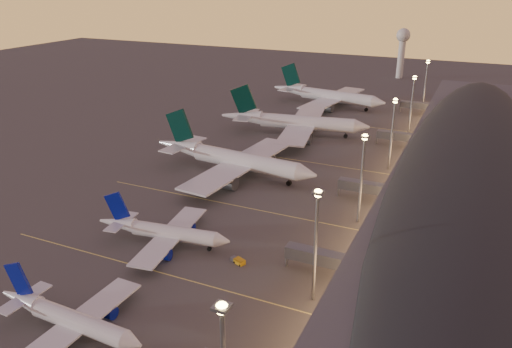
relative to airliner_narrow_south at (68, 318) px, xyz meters
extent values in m
plane|color=#43403E|center=(3.70, 29.86, -3.27)|extent=(700.00, 700.00, 0.00)
cylinder|color=silver|center=(3.07, -0.08, 0.06)|extent=(21.96, 4.32, 3.72)
cone|color=silver|center=(15.76, -0.44, 0.06)|extent=(3.63, 3.82, 3.72)
cone|color=silver|center=(-12.79, 0.35, 0.52)|extent=(9.97, 3.99, 3.72)
cube|color=silver|center=(2.01, -0.06, -0.59)|extent=(7.21, 31.51, 0.41)
cylinder|color=navy|center=(2.91, 6.82, -1.85)|extent=(5.01, 2.93, 2.79)
cube|color=navy|center=(-12.30, 0.34, 5.35)|extent=(6.83, 0.75, 8.08)
cube|color=silver|center=(-11.59, 0.32, 1.08)|extent=(3.84, 11.38, 0.26)
cylinder|color=black|center=(12.25, -0.34, -2.54)|extent=(0.31, 0.31, 1.47)
cylinder|color=black|center=(1.38, 2.57, -2.54)|extent=(0.31, 0.31, 1.47)
cylinder|color=black|center=(1.38, 2.57, -2.75)|extent=(1.06, 0.68, 1.04)
cylinder|color=black|center=(1.24, -2.64, -2.54)|extent=(0.31, 0.31, 1.47)
cylinder|color=black|center=(1.24, -2.64, -2.75)|extent=(1.06, 0.68, 1.04)
cylinder|color=silver|center=(-0.05, 37.11, 0.18)|extent=(23.00, 6.87, 3.86)
cone|color=silver|center=(13.00, 38.87, 0.18)|extent=(4.14, 4.32, 3.86)
cone|color=silver|center=(-16.36, 34.90, 0.67)|extent=(10.67, 5.20, 3.86)
cube|color=silver|center=(-1.14, 36.96, -0.49)|extent=(10.89, 33.11, 0.42)
cylinder|color=navy|center=(-1.37, 44.15, -1.80)|extent=(5.46, 3.56, 2.90)
cylinder|color=navy|center=(0.55, 29.97, -1.80)|extent=(5.46, 3.56, 2.90)
cube|color=navy|center=(-15.86, 34.97, 5.67)|extent=(7.09, 1.52, 8.38)
cube|color=silver|center=(-15.13, 35.07, 1.25)|extent=(5.20, 12.09, 0.27)
cylinder|color=black|center=(9.39, 38.39, -2.51)|extent=(0.35, 0.35, 1.52)
cylinder|color=black|center=(9.39, 38.39, -2.73)|extent=(1.16, 0.81, 1.08)
cylinder|color=black|center=(-2.22, 39.54, -2.51)|extent=(0.35, 0.35, 1.52)
cylinder|color=black|center=(-2.22, 39.54, -2.73)|extent=(1.16, 0.81, 1.08)
cylinder|color=black|center=(-1.50, 34.18, -2.51)|extent=(0.35, 0.35, 1.52)
cylinder|color=black|center=(-1.50, 34.18, -2.73)|extent=(1.16, 0.81, 1.08)
cylinder|color=silver|center=(-4.00, 87.60, 2.13)|extent=(40.12, 9.79, 6.01)
cone|color=silver|center=(18.96, 85.38, 2.13)|extent=(6.95, 6.59, 6.01)
cone|color=silver|center=(-32.70, 90.36, 2.89)|extent=(18.44, 7.70, 6.01)
cube|color=silver|center=(-5.91, 87.78, 1.08)|extent=(17.05, 58.91, 0.66)
cylinder|color=#595B60|center=(-3.41, 100.37, -0.94)|extent=(9.36, 5.35, 4.51)
cylinder|color=#595B60|center=(-5.86, 74.94, -0.94)|extent=(9.36, 5.35, 4.51)
cube|color=black|center=(-31.81, 90.28, 10.64)|extent=(11.88, 2.03, 13.33)
cube|color=silver|center=(-30.53, 90.15, 3.79)|extent=(8.38, 21.42, 0.42)
cylinder|color=black|center=(12.61, 86.00, -2.07)|extent=(0.52, 0.52, 2.40)
cylinder|color=black|center=(12.61, 86.00, -2.43)|extent=(1.78, 1.21, 1.68)
cylinder|color=black|center=(-6.79, 92.09, -2.07)|extent=(0.52, 0.52, 2.40)
cylinder|color=black|center=(-6.79, 92.09, -2.43)|extent=(1.78, 1.21, 1.68)
cylinder|color=black|center=(-7.59, 83.72, -2.07)|extent=(0.52, 0.52, 2.40)
cylinder|color=black|center=(-7.59, 83.72, -2.43)|extent=(1.78, 1.21, 1.68)
cylinder|color=silver|center=(-0.65, 141.47, 2.21)|extent=(40.76, 12.74, 6.10)
cone|color=silver|center=(22.43, 145.37, 2.21)|extent=(7.43, 7.09, 6.10)
cone|color=silver|center=(-29.50, 136.59, 2.98)|extent=(18.97, 9.05, 6.10)
cube|color=silver|center=(-2.57, 141.14, 1.15)|extent=(21.37, 60.05, 0.67)
cylinder|color=#595B60|center=(-3.45, 154.14, -0.91)|extent=(9.74, 6.03, 4.57)
cylinder|color=#595B60|center=(0.87, 128.58, -0.91)|extent=(9.74, 6.03, 4.57)
cube|color=black|center=(-28.60, 136.74, 10.85)|extent=(12.01, 2.91, 13.53)
cube|color=silver|center=(-27.32, 136.95, 3.89)|extent=(9.95, 22.00, 0.43)
cylinder|color=black|center=(16.04, 144.29, -2.05)|extent=(0.56, 0.56, 2.44)
cylinder|color=black|center=(16.04, 144.29, -2.42)|extent=(1.86, 1.34, 1.71)
cylinder|color=black|center=(-4.57, 145.13, -2.05)|extent=(0.56, 0.56, 2.44)
cylinder|color=black|center=(-4.57, 145.13, -2.42)|extent=(1.86, 1.34, 1.71)
cylinder|color=black|center=(-3.14, 136.72, -2.05)|extent=(0.56, 0.56, 2.44)
cylinder|color=black|center=(-3.14, 136.72, -2.42)|extent=(1.86, 1.34, 1.71)
cylinder|color=silver|center=(-2.72, 195.21, 2.15)|extent=(40.27, 12.10, 6.02)
cone|color=silver|center=(20.13, 191.64, 2.15)|extent=(7.28, 6.94, 6.02)
cone|color=silver|center=(-31.27, 199.68, 2.90)|extent=(18.70, 8.73, 6.02)
cube|color=silver|center=(-4.62, 195.51, 1.09)|extent=(20.42, 59.29, 0.66)
cylinder|color=#595B60|center=(-1.37, 207.96, -0.94)|extent=(9.58, 5.85, 4.52)
cylinder|color=#595B60|center=(-5.33, 182.66, -0.94)|extent=(9.58, 5.85, 4.52)
cube|color=black|center=(-30.38, 199.54, 10.68)|extent=(11.87, 2.73, 13.36)
cube|color=silver|center=(-29.11, 199.34, 3.80)|extent=(9.58, 21.69, 0.42)
cylinder|color=black|center=(13.81, 192.62, -2.07)|extent=(0.55, 0.55, 2.41)
cylinder|color=black|center=(13.81, 192.62, -2.43)|extent=(1.83, 1.30, 1.69)
cylinder|color=black|center=(-5.24, 199.87, -2.07)|extent=(0.55, 0.55, 2.41)
cylinder|color=black|center=(-5.24, 199.87, -2.43)|extent=(1.83, 1.30, 1.69)
cylinder|color=black|center=(-6.54, 191.54, -2.07)|extent=(0.55, 0.55, 2.41)
cylinder|color=black|center=(-6.54, 191.54, -2.43)|extent=(1.83, 1.30, 1.69)
cube|color=#4B4A4F|center=(65.70, 102.36, 2.73)|extent=(40.00, 255.00, 12.00)
ellipsoid|color=black|center=(65.70, 102.36, 8.73)|extent=(39.00, 253.00, 10.92)
cube|color=#FFAB5E|center=(45.50, 102.36, 1.73)|extent=(0.40, 244.80, 8.00)
cube|color=#595B60|center=(37.70, 39.86, 1.23)|extent=(16.00, 3.20, 3.00)
cylinder|color=slate|center=(29.70, 39.86, -1.07)|extent=(0.70, 0.70, 4.40)
cube|color=#595B60|center=(37.70, 84.86, 1.23)|extent=(16.00, 3.20, 3.00)
cylinder|color=slate|center=(29.70, 84.86, -1.07)|extent=(0.70, 0.70, 4.40)
cube|color=#595B60|center=(37.70, 141.86, 1.23)|extent=(16.00, 3.20, 3.00)
cylinder|color=slate|center=(29.70, 141.86, -1.07)|extent=(0.70, 0.70, 4.40)
cube|color=#595B60|center=(37.70, 197.86, 1.23)|extent=(16.00, 3.20, 3.00)
cylinder|color=slate|center=(29.70, 197.86, -1.07)|extent=(0.70, 0.70, 4.40)
cube|color=slate|center=(39.70, -10.14, 21.93)|extent=(2.20, 2.20, 0.50)
sphere|color=#EAC054|center=(39.70, -10.14, 21.73)|extent=(1.80, 1.80, 1.80)
cylinder|color=slate|center=(39.70, 29.86, 9.23)|extent=(0.70, 0.70, 25.00)
cube|color=slate|center=(39.70, 29.86, 21.93)|extent=(2.20, 2.20, 0.50)
sphere|color=#EAC054|center=(39.70, 29.86, 21.73)|extent=(1.80, 1.80, 1.80)
cylinder|color=slate|center=(39.70, 69.86, 9.23)|extent=(0.70, 0.70, 25.00)
cube|color=slate|center=(39.70, 69.86, 21.93)|extent=(2.20, 2.20, 0.50)
sphere|color=#EAC054|center=(39.70, 69.86, 21.73)|extent=(1.80, 1.80, 1.80)
cylinder|color=slate|center=(39.70, 114.86, 9.23)|extent=(0.70, 0.70, 25.00)
cube|color=slate|center=(39.70, 114.86, 21.93)|extent=(2.20, 2.20, 0.50)
sphere|color=#EAC054|center=(39.70, 114.86, 21.73)|extent=(1.80, 1.80, 1.80)
cylinder|color=slate|center=(39.70, 159.86, 9.23)|extent=(0.70, 0.70, 25.00)
cube|color=slate|center=(39.70, 159.86, 21.93)|extent=(2.20, 2.20, 0.50)
sphere|color=#EAC054|center=(39.70, 159.86, 21.73)|extent=(1.80, 1.80, 1.80)
cylinder|color=slate|center=(39.70, 204.86, 9.23)|extent=(0.70, 0.70, 25.00)
cube|color=slate|center=(39.70, 204.86, 21.93)|extent=(2.20, 2.20, 0.50)
sphere|color=#EAC054|center=(39.70, 204.86, 21.73)|extent=(1.80, 1.80, 1.80)
cylinder|color=silver|center=(13.70, 289.86, 9.73)|extent=(4.40, 4.40, 26.00)
sphere|color=silver|center=(13.70, 289.86, 24.73)|extent=(9.00, 9.00, 9.00)
cube|color=#D8C659|center=(3.70, 24.86, -3.26)|extent=(90.00, 0.36, 0.00)
cube|color=#D8C659|center=(3.70, 64.86, -3.26)|extent=(90.00, 0.36, 0.00)
cube|color=#D8C659|center=(3.70, 109.86, -3.26)|extent=(90.00, 0.36, 0.00)
cube|color=#D8C659|center=(3.70, 164.86, -3.26)|extent=(90.00, 0.36, 0.00)
cube|color=#BF860F|center=(19.04, 36.10, -2.66)|extent=(3.09, 2.55, 1.22)
cube|color=#595B60|center=(17.20, 36.86, -2.83)|extent=(1.98, 1.92, 0.88)
cylinder|color=black|center=(20.27, 36.48, -3.03)|extent=(0.53, 0.37, 0.49)
cylinder|color=black|center=(19.64, 34.95, -3.03)|extent=(0.53, 0.37, 0.49)
cylinder|color=black|center=(18.43, 37.24, -3.03)|extent=(0.53, 0.37, 0.49)
cylinder|color=black|center=(17.80, 35.71, -3.03)|extent=(0.53, 0.37, 0.49)
camera|label=1|loc=(65.79, -56.65, 61.69)|focal=35.00mm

